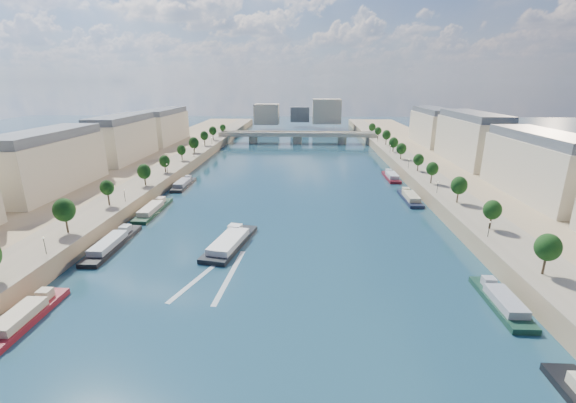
# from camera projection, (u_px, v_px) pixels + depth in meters

# --- Properties ---
(ground) EXTENTS (700.00, 700.00, 0.00)m
(ground) POSITION_uv_depth(u_px,v_px,m) (290.00, 193.00, 153.47)
(ground) COLOR #0C2737
(ground) RESTS_ON ground
(quay_left) EXTENTS (44.00, 520.00, 5.00)m
(quay_left) POSITION_uv_depth(u_px,v_px,m) (112.00, 185.00, 155.95)
(quay_left) COLOR #9E8460
(quay_left) RESTS_ON ground
(quay_right) EXTENTS (44.00, 520.00, 5.00)m
(quay_right) POSITION_uv_depth(u_px,v_px,m) (474.00, 189.00, 149.49)
(quay_right) COLOR #9E8460
(quay_right) RESTS_ON ground
(pave_left) EXTENTS (14.00, 520.00, 0.10)m
(pave_left) POSITION_uv_depth(u_px,v_px,m) (148.00, 179.00, 154.51)
(pave_left) COLOR gray
(pave_left) RESTS_ON quay_left
(pave_right) EXTENTS (14.00, 520.00, 0.10)m
(pave_right) POSITION_uv_depth(u_px,v_px,m) (436.00, 183.00, 149.40)
(pave_right) COLOR gray
(pave_right) RESTS_ON quay_right
(trees_left) EXTENTS (4.80, 268.80, 8.26)m
(trees_left) POSITION_uv_depth(u_px,v_px,m) (153.00, 165.00, 154.71)
(trees_left) COLOR #382B1E
(trees_left) RESTS_ON ground
(trees_right) EXTENTS (4.80, 268.80, 8.26)m
(trees_right) POSITION_uv_depth(u_px,v_px,m) (425.00, 164.00, 157.40)
(trees_right) COLOR #382B1E
(trees_right) RESTS_ON ground
(lamps_left) EXTENTS (0.36, 200.36, 4.28)m
(lamps_left) POSITION_uv_depth(u_px,v_px,m) (149.00, 179.00, 143.96)
(lamps_left) COLOR black
(lamps_left) RESTS_ON ground
(lamps_right) EXTENTS (0.36, 200.36, 4.28)m
(lamps_right) POSITION_uv_depth(u_px,v_px,m) (421.00, 173.00, 153.55)
(lamps_right) COLOR black
(lamps_right) RESTS_ON ground
(buildings_left) EXTENTS (16.00, 226.00, 23.20)m
(buildings_left) POSITION_uv_depth(u_px,v_px,m) (92.00, 146.00, 163.80)
(buildings_left) COLOR #C1B595
(buildings_left) RESTS_ON ground
(buildings_right) EXTENTS (16.00, 226.00, 23.20)m
(buildings_right) POSITION_uv_depth(u_px,v_px,m) (500.00, 149.00, 156.18)
(buildings_right) COLOR #C1B595
(buildings_right) RESTS_ON ground
(skyline) EXTENTS (79.00, 42.00, 22.00)m
(skyline) POSITION_uv_depth(u_px,v_px,m) (303.00, 113.00, 358.18)
(skyline) COLOR #C1B595
(skyline) RESTS_ON ground
(bridge) EXTENTS (112.00, 12.00, 8.15)m
(bridge) POSITION_uv_depth(u_px,v_px,m) (297.00, 136.00, 275.68)
(bridge) COLOR #C1B79E
(bridge) RESTS_ON ground
(tour_barge) EXTENTS (11.92, 26.18, 3.60)m
(tour_barge) POSITION_uv_depth(u_px,v_px,m) (230.00, 242.00, 104.29)
(tour_barge) COLOR black
(tour_barge) RESTS_ON ground
(wake) EXTENTS (12.51, 26.02, 0.04)m
(wake) POSITION_uv_depth(u_px,v_px,m) (216.00, 275.00, 88.67)
(wake) COLOR silver
(wake) RESTS_ON ground
(moored_barges_left) EXTENTS (5.00, 155.62, 3.60)m
(moored_barges_left) POSITION_uv_depth(u_px,v_px,m) (109.00, 247.00, 101.56)
(moored_barges_left) COLOR #191D39
(moored_barges_left) RESTS_ON ground
(moored_barges_right) EXTENTS (5.00, 159.43, 3.60)m
(moored_barges_right) POSITION_uv_depth(u_px,v_px,m) (445.00, 238.00, 107.51)
(moored_barges_right) COLOR black
(moored_barges_right) RESTS_ON ground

